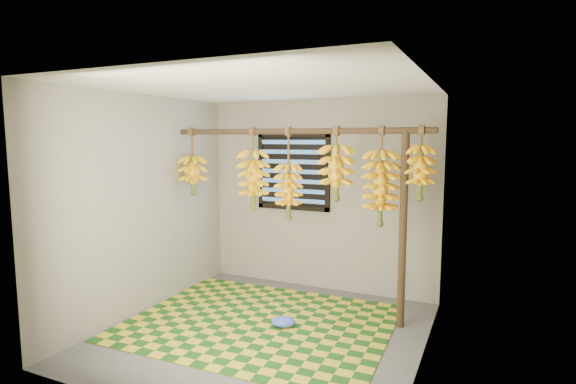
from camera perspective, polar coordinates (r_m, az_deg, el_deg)
The scene contains 16 objects.
floor at distance 4.70m, azimuth -2.92°, elevation -17.38°, with size 3.00×3.00×0.01m, color #535353.
ceiling at distance 4.32m, azimuth -3.12°, elevation 13.23°, with size 3.00×3.00×0.01m, color silver.
wall_back at distance 5.71m, azimuth 3.99°, elevation -0.46°, with size 3.00×0.01×2.40m, color gray.
wall_left at distance 5.21m, azimuth -17.85°, elevation -1.47°, with size 0.01×3.00×2.40m, color gray.
wall_right at distance 3.90m, azimuth 17.05°, elevation -4.15°, with size 0.01×3.00×2.40m, color gray.
window at distance 5.79m, azimuth 0.66°, elevation 2.63°, with size 1.00×0.04×1.00m.
hanging_pole at distance 4.92m, azimuth 0.73°, elevation 7.72°, with size 0.06×0.06×3.00m, color #46301F.
support_post at distance 4.66m, azimuth 14.38°, elevation -4.80°, with size 0.08×0.08×2.00m, color #46301F.
woven_mat at distance 4.91m, azimuth -3.61°, elevation -16.19°, with size 2.65×2.12×0.01m, color #1B4E17.
plastic_bag at distance 4.77m, azimuth -0.61°, elevation -16.16°, with size 0.25×0.18×0.10m, color #3F5DED.
banana_bunch_a at distance 5.62m, azimuth -11.97°, elevation 2.18°, with size 0.34×0.34×0.80m.
banana_bunch_b at distance 5.17m, azimuth -4.40°, elevation 1.55°, with size 0.35×0.35×0.94m.
banana_bunch_c at distance 4.98m, azimuth 0.06°, elevation 0.14°, with size 0.31×0.31×1.02m.
banana_bunch_d at distance 4.76m, azimuth 6.14°, elevation 2.46°, with size 0.36×0.36×0.78m.
banana_bunch_e at distance 4.64m, azimuth 11.67°, elevation 0.52°, with size 0.37×0.37×1.01m.
banana_bunch_f at distance 4.56m, azimuth 16.46°, elevation 2.42°, with size 0.27×0.27×0.73m.
Camera 1 is at (1.99, -3.80, 1.92)m, focal length 28.00 mm.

